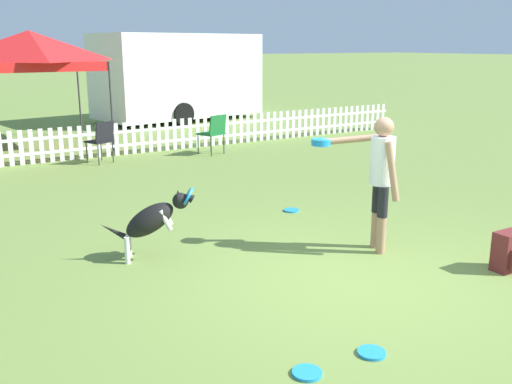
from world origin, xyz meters
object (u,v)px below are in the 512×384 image
handler_person (378,169)px  folding_chair_blue_left (214,131)px  frisbee_near_dog (372,353)px  frisbee_midfield (307,373)px  folding_chair_center (102,138)px  frisbee_near_handler (292,210)px  canopy_tent_main (30,50)px  equipment_trailer (178,75)px  leaping_dog (153,219)px  backpack_on_grass (508,252)px

handler_person → folding_chair_blue_left: size_ratio=1.79×
frisbee_near_dog → handler_person: bearing=46.9°
frisbee_midfield → folding_chair_blue_left: 8.79m
frisbee_near_dog → frisbee_midfield: same height
handler_person → folding_chair_center: handler_person is taller
frisbee_near_handler → folding_chair_blue_left: bearing=76.6°
frisbee_near_dog → folding_chair_center: bearing=87.1°
frisbee_near_handler → canopy_tent_main: (-2.06, 7.39, 2.21)m
folding_chair_blue_left → frisbee_near_dog: bearing=52.1°
folding_chair_blue_left → folding_chair_center: folding_chair_blue_left is taller
frisbee_near_handler → frisbee_near_dog: (-1.74, -3.59, 0.00)m
canopy_tent_main → frisbee_near_dog: bearing=-88.3°
frisbee_near_dog → equipment_trailer: (4.58, 13.94, 1.39)m
leaping_dog → folding_chair_center: 5.73m
frisbee_midfield → canopy_tent_main: bearing=88.5°
leaping_dog → handler_person: bearing=90.2°
canopy_tent_main → folding_chair_blue_left: bearing=-42.4°
handler_person → equipment_trailer: 12.55m
equipment_trailer → folding_chair_center: bearing=-136.6°
leaping_dog → backpack_on_grass: 3.87m
frisbee_near_handler → frisbee_midfield: bearing=-123.4°
backpack_on_grass → folding_chair_blue_left: size_ratio=0.49×
leaping_dog → backpack_on_grass: leaping_dog is taller
folding_chair_center → equipment_trailer: 6.94m
frisbee_near_dog → equipment_trailer: size_ratio=0.04×
leaping_dog → frisbee_midfield: size_ratio=4.52×
canopy_tent_main → equipment_trailer: (4.90, 2.97, -0.82)m
handler_person → equipment_trailer: bearing=11.5°
backpack_on_grass → folding_chair_blue_left: (0.39, 7.59, 0.31)m
leaping_dog → frisbee_midfield: leaping_dog is taller
leaping_dog → frisbee_near_handler: bearing=132.5°
frisbee_midfield → folding_chair_blue_left: folding_chair_blue_left is taller
frisbee_near_dog → equipment_trailer: equipment_trailer is taller
frisbee_midfield → backpack_on_grass: bearing=9.3°
equipment_trailer → frisbee_near_dog: bearing=-117.7°
handler_person → folding_chair_blue_left: handler_person is taller
equipment_trailer → backpack_on_grass: bearing=-108.7°
handler_person → frisbee_midfield: 2.99m
handler_person → frisbee_midfield: bearing=152.4°
folding_chair_center → equipment_trailer: equipment_trailer is taller
leaping_dog → frisbee_near_dog: bearing=38.7°
leaping_dog → frisbee_midfield: 2.83m
frisbee_near_handler → backpack_on_grass: backpack_on_grass is taller
frisbee_near_dog → canopy_tent_main: 11.20m
backpack_on_grass → folding_chair_center: 8.17m
leaping_dog → folding_chair_blue_left: size_ratio=1.16×
equipment_trailer → frisbee_midfield: bearing=-120.0°
backpack_on_grass → canopy_tent_main: canopy_tent_main is taller
frisbee_near_dog → folding_chair_center: (0.43, 8.45, 0.50)m
frisbee_near_dog → canopy_tent_main: (-0.32, 10.97, 2.21)m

